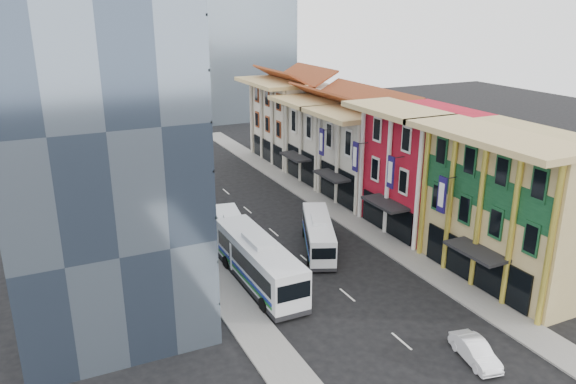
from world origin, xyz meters
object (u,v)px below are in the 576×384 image
shophouse_tan (519,208)px  sedan_right (475,351)px  office_tower (79,97)px  bus_left_far (233,234)px  bus_left_near (259,261)px  bus_right (318,234)px

shophouse_tan → sedan_right: (-11.14, -7.77, -5.31)m
office_tower → bus_left_far: 17.92m
office_tower → sedan_right: (19.86, -21.77, -14.31)m
shophouse_tan → bus_left_near: (-19.50, 7.63, -3.96)m
bus_left_near → bus_left_far: (0.38, 7.01, -0.44)m
shophouse_tan → bus_right: size_ratio=1.40×
bus_left_near → bus_right: (7.50, 3.81, -0.44)m
bus_right → sedan_right: size_ratio=2.39×
bus_left_far → bus_right: same height
bus_left_far → bus_right: 7.81m
office_tower → bus_right: office_tower is taller
shophouse_tan → bus_left_far: bearing=142.6°
bus_left_near → sedan_right: (8.36, -15.40, -1.35)m
shophouse_tan → office_tower: office_tower is taller
shophouse_tan → office_tower: bearing=155.7°
bus_left_far → office_tower: bearing=-167.5°
office_tower → bus_left_near: 18.46m
shophouse_tan → bus_right: shophouse_tan is taller
bus_right → sedan_right: bearing=-64.0°
bus_left_near → bus_left_far: size_ratio=1.27×
shophouse_tan → office_tower: size_ratio=0.47×
office_tower → sedan_right: office_tower is taller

